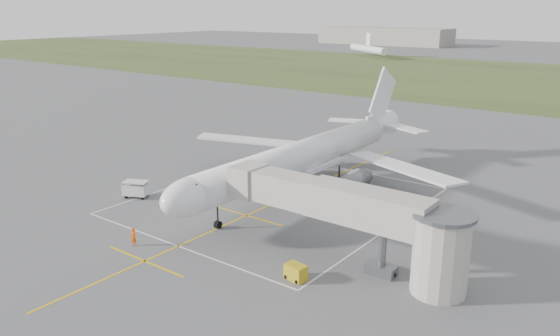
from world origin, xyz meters
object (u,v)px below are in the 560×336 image
Objects in this scene: airliner at (303,156)px; ramp_worker_wing at (272,171)px; gpu_unit at (296,272)px; ramp_worker_nose at (133,237)px; baggage_cart at (136,189)px; jet_bridge at (359,216)px.

airliner is 7.35m from ramp_worker_wing.
ramp_worker_nose reaches higher than gpu_unit.
baggage_cart is (-14.40, -14.14, -3.38)m from airliner.
gpu_unit is (12.74, -19.36, -3.74)m from airliner.
airliner is 25.71× the size of ramp_worker_nose.
airliner is at bearing 130.92° from gpu_unit.
baggage_cart is 1.82× the size of ramp_worker_nose.
ramp_worker_nose is at bearing 114.75° from ramp_worker_wing.
gpu_unit is at bearing -35.81° from baggage_cart.
ramp_worker_wing reaches higher than gpu_unit.
ramp_worker_nose is (-3.42, -23.21, -3.48)m from airliner.
ramp_worker_nose is at bearing -98.39° from airliner.
ramp_worker_wing is at bearing 87.21° from ramp_worker_nose.
jet_bridge reaches higher than ramp_worker_nose.
airliner is at bearing 137.81° from jet_bridge.
ramp_worker_wing is (-18.98, 21.19, 0.31)m from gpu_unit.
airliner is 14.14× the size of baggage_cart.
airliner is 21.22m from jet_bridge.
jet_bridge is at bearing 67.31° from gpu_unit.
airliner is 23.71m from ramp_worker_nose.
baggage_cart is at bearing 179.80° from jet_bridge.
ramp_worker_nose is (-16.17, -3.85, 0.25)m from gpu_unit.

